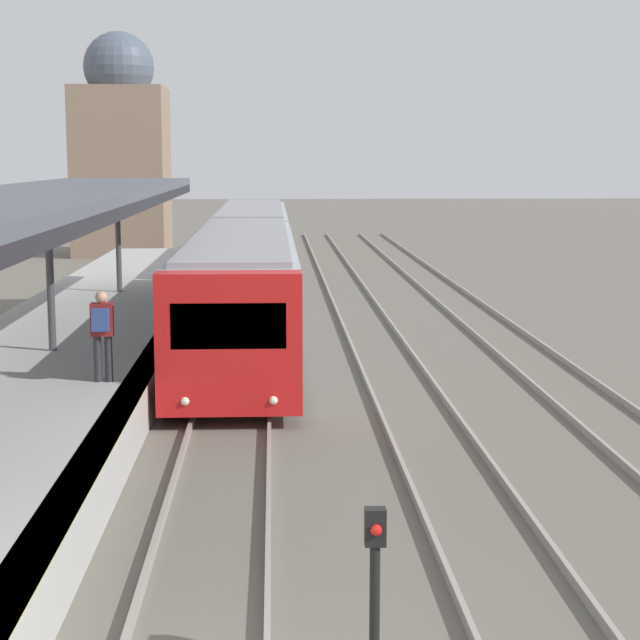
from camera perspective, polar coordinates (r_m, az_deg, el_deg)
platform_canopy at (r=23.01m, az=-14.25°, el=6.44°), size 4.00×25.16×3.39m
person_on_platform at (r=19.73m, az=-11.55°, el=-0.45°), size 0.40×0.40×1.66m
train_near at (r=34.65m, az=-3.87°, el=3.26°), size 2.67×31.18×2.99m
signal_post_near at (r=10.31m, az=2.95°, el=-13.34°), size 0.20×0.22×1.68m
distant_domed_building at (r=55.32m, az=-10.56°, el=8.84°), size 4.56×4.56×11.11m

